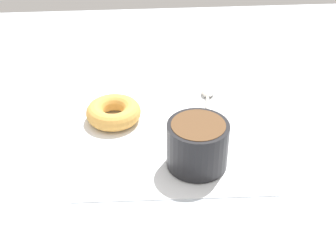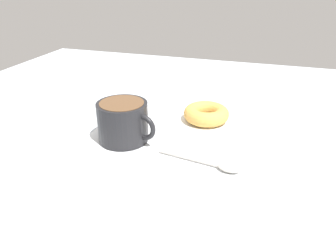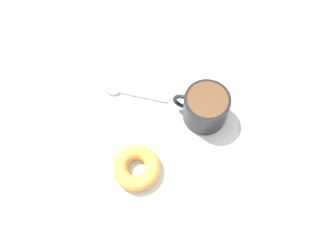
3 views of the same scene
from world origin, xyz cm
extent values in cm
cube|color=#B2BCC6|center=(0.00, 0.00, -1.00)|extent=(120.00, 120.00, 2.00)
cube|color=white|center=(-0.44, 2.96, 0.15)|extent=(29.91, 29.91, 0.30)
cylinder|color=black|center=(3.38, -4.40, 3.89)|extent=(9.13, 9.13, 7.17)
cylinder|color=brown|center=(3.38, -4.40, 7.27)|extent=(7.93, 7.93, 0.60)
torus|color=black|center=(4.45, 0.45, 3.89)|extent=(1.94, 5.00, 4.92)
torus|color=gold|center=(-9.37, 8.44, 1.80)|extent=(9.37, 9.37, 3.00)
ellipsoid|color=#B7B2A8|center=(7.93, 15.65, 0.75)|extent=(2.95, 3.94, 0.90)
cylinder|color=#B7B2A8|center=(6.85, 9.04, 0.58)|extent=(2.36, 11.12, 0.56)
camera|label=1|loc=(-4.95, -58.55, 45.98)|focal=50.00mm
camera|label=2|loc=(51.99, 19.53, 28.94)|focal=35.00mm
camera|label=3|loc=(-26.57, 1.16, 62.79)|focal=35.00mm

